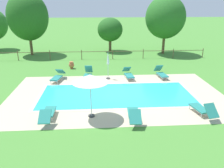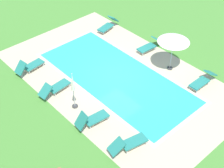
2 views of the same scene
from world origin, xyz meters
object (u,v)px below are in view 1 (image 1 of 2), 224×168
Objects in this scene: sun_lounger_north_near_steps at (128,74)px; patio_umbrella_closed_row_west at (108,61)px; tree_west_mid at (28,16)px; sun_lounger_north_far at (161,73)px; patio_umbrella_open_foreground at (90,79)px; terracotta_urn_near_fence at (71,65)px; sun_lounger_south_far at (58,76)px; sun_lounger_south_near_corner at (88,74)px; sun_lounger_north_mid at (48,113)px; sun_lounger_south_mid at (134,114)px; tree_far_west at (165,17)px; sun_lounger_north_end at (203,109)px; tree_centre at (110,30)px.

patio_umbrella_closed_row_west reaches higher than sun_lounger_north_near_steps.
sun_lounger_north_near_steps is 0.29× the size of tree_west_mid.
tree_west_mid is at bearing 143.45° from sun_lounger_north_far.
sun_lounger_north_near_steps is 0.87× the size of patio_umbrella_closed_row_west.
patio_umbrella_open_foreground is 3.73× the size of terracotta_urn_near_fence.
sun_lounger_south_near_corner is at bearing 7.25° from sun_lounger_south_far.
sun_lounger_south_mid is at bearing -4.89° from sun_lounger_north_mid.
patio_umbrella_closed_row_west is (-1.02, 7.08, 1.12)m from sun_lounger_south_mid.
tree_west_mid is (-15.72, 0.40, 0.15)m from tree_far_west.
sun_lounger_north_near_steps reaches higher than sun_lounger_south_far.
sun_lounger_south_mid is at bearing -81.83° from patio_umbrella_closed_row_west.
patio_umbrella_open_foreground reaches higher than sun_lounger_north_mid.
sun_lounger_south_near_corner is 3.57m from terracotta_urn_near_fence.
sun_lounger_north_far is at bearing -0.20° from sun_lounger_north_near_steps.
sun_lounger_north_far is 0.97× the size of sun_lounger_north_end.
sun_lounger_south_mid is 0.49× the size of tree_centre.
tree_far_west is at bearing 56.24° from sun_lounger_north_mid.
tree_west_mid reaches higher than sun_lounger_north_near_steps.
tree_far_west reaches higher than sun_lounger_north_near_steps.
sun_lounger_north_near_steps is 14.63m from tree_west_mid.
patio_umbrella_open_foreground reaches higher than terracotta_urn_near_fence.
sun_lounger_north_far is (2.74, -0.01, 0.01)m from sun_lounger_north_near_steps.
sun_lounger_north_near_steps is at bearing 179.80° from sun_lounger_north_far.
sun_lounger_north_end reaches higher than sun_lounger_south_far.
tree_far_west is (2.24, 16.11, 3.86)m from sun_lounger_north_end.
terracotta_urn_near_fence is (-7.71, 3.21, -0.03)m from sun_lounger_north_far.
sun_lounger_north_far is at bearing -106.41° from tree_far_west.
sun_lounger_north_far is 0.47× the size of tree_centre.
sun_lounger_north_end is 11.12m from sun_lounger_south_far.
sun_lounger_south_near_corner is (-6.56, 6.91, 0.02)m from sun_lounger_north_end.
sun_lounger_north_near_steps is 7.45m from patio_umbrella_open_foreground.
sun_lounger_north_near_steps is 2.74m from sun_lounger_north_far.
sun_lounger_south_mid is at bearing -60.29° from tree_west_mid.
sun_lounger_north_mid is at bearing 179.40° from sun_lounger_north_end.
patio_umbrella_open_foreground is at bearing -130.70° from sun_lounger_north_far.
patio_umbrella_open_foreground is at bearing -117.93° from tree_far_west.
sun_lounger_north_near_steps reaches higher than sun_lounger_south_mid.
sun_lounger_north_end is at bearing -54.07° from patio_umbrella_closed_row_west.
tree_centre is (4.11, 7.77, 2.34)m from terracotta_urn_near_fence.
sun_lounger_north_far is at bearing 40.33° from sun_lounger_north_mid.
tree_far_west is at bearing 73.59° from sun_lounger_north_far.
sun_lounger_north_mid is 0.83× the size of patio_umbrella_open_foreground.
sun_lounger_south_near_corner reaches higher than sun_lounger_north_near_steps.
patio_umbrella_closed_row_west reaches higher than sun_lounger_south_far.
sun_lounger_north_mid is at bearing -123.76° from tree_far_west.
sun_lounger_north_near_steps is 0.83× the size of patio_umbrella_open_foreground.
sun_lounger_north_near_steps is 1.01× the size of sun_lounger_north_end.
sun_lounger_south_far is 3.56m from terracotta_urn_near_fence.
sun_lounger_north_far reaches higher than sun_lounger_north_mid.
sun_lounger_north_near_steps is 3.34m from sun_lounger_south_near_corner.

